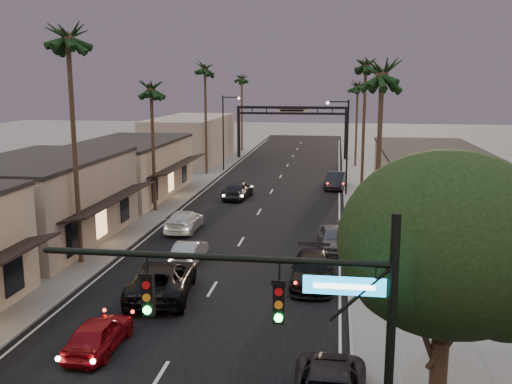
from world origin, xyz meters
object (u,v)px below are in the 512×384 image
(arch, at_px, (292,119))
(palm_far, at_px, (242,76))
(oncoming_pickup, at_px, (162,279))
(oncoming_red, at_px, (99,334))
(palm_rb, at_px, (366,61))
(corner_tree, at_px, (450,251))
(streetlight_right, at_px, (344,139))
(oncoming_silver, at_px, (189,252))
(palm_rc, at_px, (358,83))
(palm_ld, at_px, (205,65))
(traffic_signal, at_px, (308,323))
(streetlight_left, at_px, (225,127))
(palm_lc, at_px, (151,84))
(palm_ra, at_px, (382,67))
(curbside_black, at_px, (312,270))
(palm_lb, at_px, (67,31))

(arch, xyz_separation_m, palm_far, (-8.30, 8.00, 5.91))
(oncoming_pickup, bearing_deg, oncoming_red, 75.95)
(palm_rb, bearing_deg, corner_tree, -88.63)
(streetlight_right, relative_size, oncoming_silver, 2.24)
(streetlight_right, xyz_separation_m, palm_far, (-15.22, 33.00, 6.11))
(corner_tree, distance_m, oncoming_red, 14.21)
(palm_rb, distance_m, palm_rc, 20.09)
(palm_ld, xyz_separation_m, palm_far, (0.30, 23.00, -0.97))
(traffic_signal, xyz_separation_m, arch, (-5.69, 66.00, 0.45))
(streetlight_left, relative_size, palm_lc, 0.74)
(palm_lc, bearing_deg, streetlight_left, 85.63)
(streetlight_left, height_order, palm_ra, palm_ra)
(palm_lc, xyz_separation_m, palm_ld, (0.00, 19.00, 1.95))
(streetlight_left, bearing_deg, palm_lc, -94.37)
(oncoming_red, distance_m, curbside_black, 12.03)
(palm_rb, distance_m, oncoming_pickup, 30.69)
(arch, xyz_separation_m, palm_lb, (-8.60, -48.00, 7.85))
(palm_rb, relative_size, curbside_black, 2.61)
(streetlight_right, bearing_deg, corner_tree, -86.11)
(traffic_signal, bearing_deg, oncoming_silver, 112.64)
(palm_lb, xyz_separation_m, palm_ld, (0.00, 33.00, -0.97))
(corner_tree, relative_size, streetlight_right, 0.98)
(palm_rb, bearing_deg, palm_ld, 147.40)
(streetlight_left, height_order, palm_ld, palm_ld)
(palm_rc, distance_m, curbside_black, 44.70)
(streetlight_right, distance_m, curbside_black, 24.98)
(corner_tree, xyz_separation_m, palm_ra, (-0.88, 16.55, 5.46))
(palm_far, bearing_deg, traffic_signal, -79.30)
(palm_ld, relative_size, oncoming_pickup, 2.26)
(palm_rc, relative_size, oncoming_silver, 3.04)
(arch, bearing_deg, oncoming_pickup, -92.49)
(corner_tree, height_order, palm_ra, palm_ra)
(streetlight_left, distance_m, palm_lb, 36.93)
(streetlight_right, relative_size, palm_ra, 0.68)
(corner_tree, bearing_deg, palm_lb, 141.17)
(palm_lc, distance_m, palm_ra, 20.99)
(traffic_signal, height_order, palm_rb, palm_rb)
(palm_lb, bearing_deg, palm_lc, 90.00)
(traffic_signal, distance_m, palm_far, 75.58)
(streetlight_right, relative_size, palm_rc, 0.74)
(traffic_signal, height_order, oncoming_pickup, traffic_signal)
(streetlight_left, bearing_deg, palm_ld, -119.25)
(streetlight_right, relative_size, curbside_black, 1.65)
(traffic_signal, distance_m, palm_ra, 21.19)
(arch, relative_size, palm_lc, 1.25)
(palm_rb, relative_size, oncoming_silver, 3.54)
(palm_rb, bearing_deg, palm_far, 116.43)
(streetlight_left, xyz_separation_m, palm_ra, (15.52, -34.00, 6.11))
(palm_lb, height_order, oncoming_silver, palm_lb)
(palm_lb, bearing_deg, palm_rc, 67.73)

